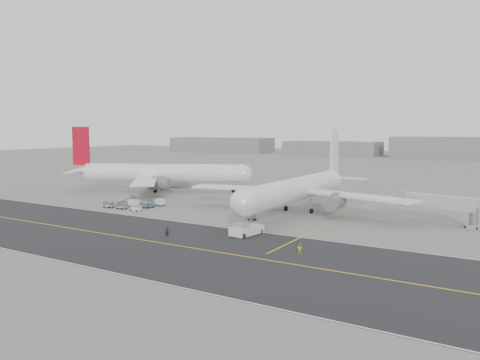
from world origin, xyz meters
The scene contains 11 objects.
ground centered at (0.00, 0.00, 0.00)m, with size 700.00×700.00×0.00m, color gray.
taxiway centered at (5.02, -17.98, 0.01)m, with size 220.00×59.00×0.03m.
horizon_buildings centered at (30.00, 260.00, 0.00)m, with size 520.00×28.00×28.00m, color gray, non-canonical shape.
airliner_a centered at (-31.99, 32.13, 5.68)m, with size 53.70×52.37×19.71m.
airliner_b centered at (19.28, 20.58, 5.42)m, with size 53.94×54.52×18.81m.
pushback_tug centered at (20.86, -5.65, 0.99)m, with size 4.13×8.60×2.42m.
jet_bridge centered at (48.73, 23.54, 4.13)m, with size 15.87×6.33×5.93m.
gse_cluster centered at (-18.45, 7.30, 0.00)m, with size 16.30×15.74×1.85m, color #99999E, non-canonical shape.
stray_dolly centered at (14.42, 7.74, 0.00)m, with size 1.69×2.75×1.69m, color silver, non-canonical shape.
ground_crew_a centered at (9.73, -14.10, 0.91)m, with size 0.67×0.44×1.83m, color black.
ground_crew_b centered at (34.31, -12.46, 0.87)m, with size 0.85×0.66×1.75m, color #D1E81B.
Camera 1 is at (62.40, -76.50, 18.79)m, focal length 35.00 mm.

